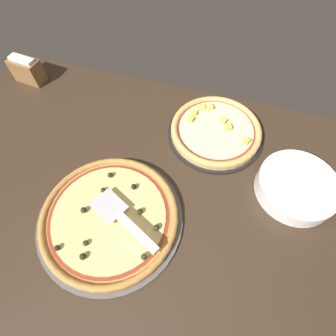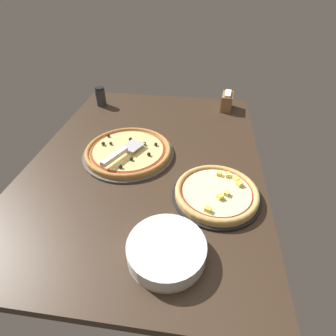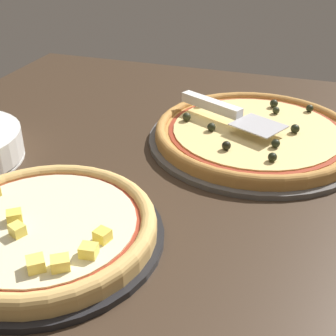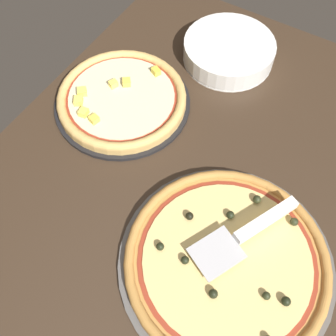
% 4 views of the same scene
% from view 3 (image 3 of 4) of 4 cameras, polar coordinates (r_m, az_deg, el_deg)
% --- Properties ---
extents(ground_plane, '(1.44, 1.04, 0.04)m').
position_cam_3_polar(ground_plane, '(0.89, 8.89, -0.30)').
color(ground_plane, '#38281C').
extents(pizza_pan_front, '(0.43, 0.43, 0.01)m').
position_cam_3_polar(pizza_pan_front, '(0.96, 10.56, 3.34)').
color(pizza_pan_front, '#565451').
rests_on(pizza_pan_front, ground_plane).
extents(pizza_front, '(0.40, 0.40, 0.04)m').
position_cam_3_polar(pizza_front, '(0.95, 10.65, 4.31)').
color(pizza_front, '#B77F3D').
rests_on(pizza_front, pizza_pan_front).
extents(pizza_pan_back, '(0.34, 0.34, 0.01)m').
position_cam_3_polar(pizza_pan_back, '(0.70, -14.70, -8.18)').
color(pizza_pan_back, black).
rests_on(pizza_pan_back, ground_plane).
extents(pizza_back, '(0.32, 0.32, 0.04)m').
position_cam_3_polar(pizza_back, '(0.69, -14.91, -6.90)').
color(pizza_back, '#DBAD60').
rests_on(pizza_back, pizza_pan_back).
extents(serving_spatula, '(0.23, 0.15, 0.02)m').
position_cam_3_polar(serving_spatula, '(0.97, 6.38, 7.21)').
color(serving_spatula, '#B7B7BC').
rests_on(serving_spatula, pizza_front).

